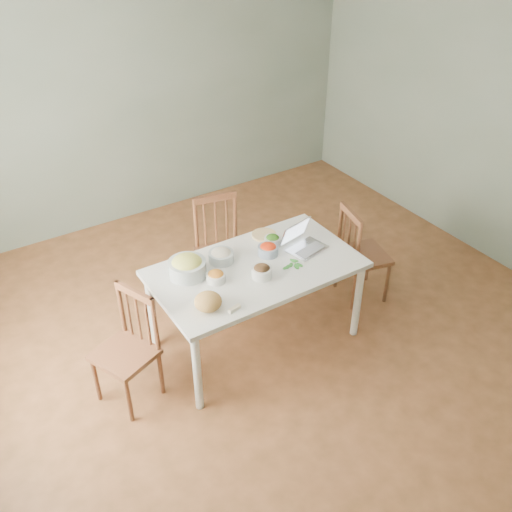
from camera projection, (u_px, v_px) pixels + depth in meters
floor at (272, 331)px, 4.81m from camera, size 5.00×5.00×0.00m
wall_back at (139, 95)px, 5.78m from camera, size 5.00×0.00×2.70m
wall_right at (500, 122)px, 5.15m from camera, size 0.00×5.00×2.70m
dining_table at (256, 304)px, 4.52m from camera, size 1.60×0.90×0.75m
chair_far at (223, 252)px, 4.95m from camera, size 0.50×0.48×0.96m
chair_left at (124, 352)px, 3.97m from camera, size 0.50×0.51×0.90m
chair_right at (364, 253)px, 4.98m from camera, size 0.47×0.48×0.91m
bread_boule at (208, 302)px, 3.86m from camera, size 0.23×0.23×0.13m
butter_stick at (234, 309)px, 3.88m from camera, size 0.10×0.05×0.03m
bowl_squash at (187, 266)px, 4.18m from camera, size 0.38×0.38×0.17m
bowl_carrot at (216, 276)px, 4.14m from camera, size 0.15×0.15×0.08m
bowl_onion at (221, 255)px, 4.34m from camera, size 0.23×0.23×0.11m
bowl_mushroom at (262, 271)px, 4.18m from camera, size 0.19×0.19×0.10m
bowl_redpep at (268, 249)px, 4.42m from camera, size 0.19×0.19×0.10m
bowl_broccoli at (273, 240)px, 4.55m from camera, size 0.17×0.17×0.08m
flatbread at (264, 235)px, 4.67m from camera, size 0.27×0.27×0.02m
basil_bunch at (291, 265)px, 4.31m from camera, size 0.19×0.19×0.02m
laptop at (308, 239)px, 4.45m from camera, size 0.35×0.33×0.20m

